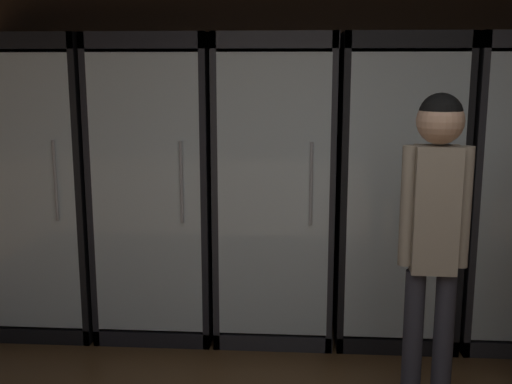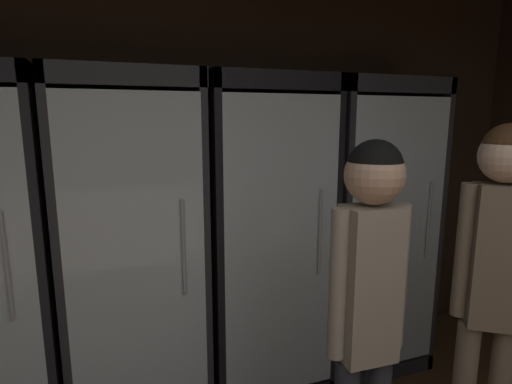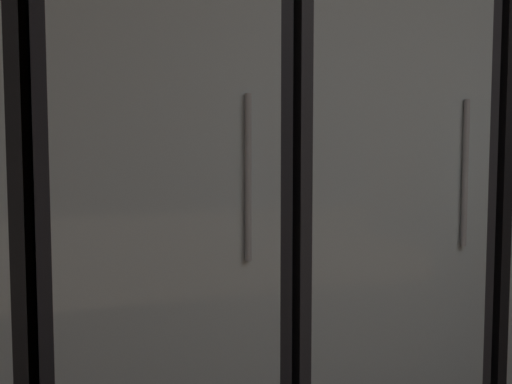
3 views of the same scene
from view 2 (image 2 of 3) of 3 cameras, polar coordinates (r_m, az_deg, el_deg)
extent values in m
cube|color=#382619|center=(2.66, -10.15, 3.11)|extent=(6.00, 0.06, 2.80)
cube|color=black|center=(2.40, -27.15, -8.75)|extent=(0.04, 0.58, 1.98)
cylinder|color=#B2B2B7|center=(2.11, -31.94, -8.94)|extent=(0.02, 0.02, 0.50)
cylinder|color=#194723|center=(2.65, -30.46, -21.97)|extent=(0.02, 0.02, 0.08)
cylinder|color=gray|center=(2.51, -29.78, -15.89)|extent=(0.07, 0.07, 0.23)
cylinder|color=gray|center=(2.45, -30.10, -12.69)|extent=(0.03, 0.03, 0.07)
cylinder|color=#B2332D|center=(2.51, -29.76, -16.01)|extent=(0.08, 0.08, 0.09)
cylinder|color=brown|center=(2.42, -29.79, -5.77)|extent=(0.06, 0.06, 0.24)
cylinder|color=brown|center=(2.39, -30.15, -1.90)|extent=(0.02, 0.02, 0.10)
cylinder|color=#B2332D|center=(2.43, -29.72, -6.48)|extent=(0.07, 0.07, 0.07)
cube|color=#2B2B30|center=(2.64, -17.21, -6.39)|extent=(0.75, 0.04, 1.98)
cube|color=#2B2B30|center=(2.39, -25.54, -8.68)|extent=(0.04, 0.58, 1.98)
cube|color=#2B2B30|center=(2.42, -8.34, -7.53)|extent=(0.04, 0.58, 1.98)
cube|color=#2B2B30|center=(2.27, -18.17, 14.94)|extent=(0.75, 0.58, 0.10)
cube|color=white|center=(2.61, -17.18, -6.57)|extent=(0.67, 0.02, 1.74)
cube|color=silver|center=(2.12, -16.44, -10.52)|extent=(0.67, 0.02, 1.74)
cylinder|color=#B2B2B7|center=(2.08, -10.26, -7.72)|extent=(0.02, 0.02, 0.50)
cylinder|color=#194723|center=(2.75, -20.89, -23.55)|extent=(0.07, 0.07, 0.19)
cylinder|color=#194723|center=(2.68, -21.10, -21.09)|extent=(0.03, 0.03, 0.09)
cylinder|color=beige|center=(2.77, -20.86, -24.01)|extent=(0.08, 0.08, 0.07)
cylinder|color=black|center=(2.72, -15.97, -23.12)|extent=(0.06, 0.06, 0.24)
cylinder|color=black|center=(2.63, -16.16, -20.14)|extent=(0.02, 0.02, 0.09)
cylinder|color=white|center=(2.72, -15.96, -23.31)|extent=(0.07, 0.07, 0.06)
cylinder|color=black|center=(2.77, -11.05, -22.86)|extent=(0.07, 0.07, 0.19)
cylinder|color=black|center=(2.69, -11.16, -20.36)|extent=(0.03, 0.03, 0.10)
cylinder|color=white|center=(2.76, -11.06, -22.74)|extent=(0.08, 0.08, 0.06)
cube|color=silver|center=(2.49, -16.51, -14.62)|extent=(0.65, 0.50, 0.02)
cylinder|color=#9EAD99|center=(2.45, -22.67, -12.57)|extent=(0.06, 0.06, 0.21)
cylinder|color=#9EAD99|center=(2.39, -22.93, -9.22)|extent=(0.02, 0.02, 0.09)
cylinder|color=beige|center=(2.45, -22.65, -12.85)|extent=(0.07, 0.07, 0.07)
cylinder|color=gray|center=(2.44, -18.51, -12.17)|extent=(0.08, 0.08, 0.22)
cylinder|color=gray|center=(2.39, -18.73, -8.70)|extent=(0.03, 0.03, 0.09)
cylinder|color=#B2332D|center=(2.44, -18.51, -12.23)|extent=(0.08, 0.08, 0.06)
cylinder|color=brown|center=(2.48, -15.03, -11.49)|extent=(0.07, 0.07, 0.23)
cylinder|color=brown|center=(2.42, -15.21, -8.04)|extent=(0.02, 0.02, 0.08)
cylinder|color=#2D2D33|center=(2.49, -14.99, -12.23)|extent=(0.08, 0.08, 0.08)
cylinder|color=black|center=(2.43, -10.57, -12.21)|extent=(0.07, 0.07, 0.20)
cylinder|color=black|center=(2.37, -10.69, -8.99)|extent=(0.02, 0.02, 0.09)
cylinder|color=#2D2D33|center=(2.43, -10.56, -12.33)|extent=(0.07, 0.07, 0.06)
cube|color=silver|center=(2.31, -17.25, -1.50)|extent=(0.65, 0.50, 0.02)
cylinder|color=brown|center=(2.27, -23.37, 0.46)|extent=(0.08, 0.08, 0.18)
cylinder|color=brown|center=(2.26, -23.62, 3.86)|extent=(0.02, 0.02, 0.09)
cylinder|color=#B2332D|center=(2.28, -23.35, 0.16)|extent=(0.08, 0.08, 0.06)
cylinder|color=black|center=(2.25, -19.53, 1.01)|extent=(0.07, 0.07, 0.21)
cylinder|color=black|center=(2.24, -19.75, 4.63)|extent=(0.02, 0.02, 0.08)
cylinder|color=#2D2D33|center=(2.26, -19.51, 0.67)|extent=(0.07, 0.07, 0.06)
cylinder|color=#336B38|center=(2.25, -15.41, 1.42)|extent=(0.08, 0.08, 0.22)
cylinder|color=#336B38|center=(2.24, -15.60, 5.24)|extent=(0.03, 0.03, 0.08)
cylinder|color=#2D2D33|center=(2.25, -15.42, 1.54)|extent=(0.08, 0.08, 0.08)
cylinder|color=#9EAD99|center=(2.34, -11.43, 1.51)|extent=(0.08, 0.08, 0.19)
cylinder|color=#9EAD99|center=(2.33, -11.56, 4.89)|extent=(0.03, 0.03, 0.09)
cylinder|color=white|center=(2.35, -11.41, 0.84)|extent=(0.08, 0.08, 0.05)
cube|color=black|center=(2.77, -0.83, -5.06)|extent=(0.75, 0.04, 1.98)
cube|color=black|center=(2.43, -6.77, -7.39)|extent=(0.04, 0.58, 1.98)
cube|color=black|center=(2.68, 8.36, -5.76)|extent=(0.04, 0.58, 1.98)
cube|color=black|center=(2.43, 1.25, 15.11)|extent=(0.75, 0.58, 0.10)
cube|color=black|center=(2.95, 1.10, -24.34)|extent=(0.75, 0.58, 0.10)
cube|color=white|center=(2.75, -0.63, -5.22)|extent=(0.67, 0.02, 1.74)
cube|color=silver|center=(2.29, 3.70, -8.51)|extent=(0.67, 0.02, 1.74)
cylinder|color=#B2B2B7|center=(2.33, 9.11, -5.69)|extent=(0.02, 0.02, 0.50)
cube|color=silver|center=(2.91, 1.10, -23.20)|extent=(0.65, 0.50, 0.02)
cylinder|color=gray|center=(2.79, -2.20, -21.78)|extent=(0.06, 0.06, 0.24)
cylinder|color=gray|center=(2.70, -2.23, -18.85)|extent=(0.02, 0.02, 0.09)
cylinder|color=beige|center=(2.80, -2.20, -22.26)|extent=(0.06, 0.06, 0.07)
cylinder|color=#194723|center=(2.88, 4.35, -20.83)|extent=(0.07, 0.07, 0.22)
cylinder|color=#194723|center=(2.81, 4.39, -18.32)|extent=(0.02, 0.02, 0.07)
cylinder|color=tan|center=(2.89, 4.34, -21.07)|extent=(0.07, 0.07, 0.07)
cube|color=silver|center=(2.69, 1.13, -15.53)|extent=(0.65, 0.50, 0.02)
cylinder|color=#9EAD99|center=(2.54, -4.01, -14.29)|extent=(0.07, 0.07, 0.22)
cylinder|color=#9EAD99|center=(2.48, -4.06, -11.27)|extent=(0.03, 0.03, 0.07)
cylinder|color=white|center=(2.53, -4.01, -14.19)|extent=(0.07, 0.07, 0.08)
cylinder|color=brown|center=(2.66, -1.06, -13.42)|extent=(0.07, 0.07, 0.19)
cylinder|color=brown|center=(2.61, -1.07, -10.73)|extent=(0.02, 0.02, 0.08)
cylinder|color=white|center=(2.67, -1.06, -13.84)|extent=(0.07, 0.07, 0.06)
cylinder|color=black|center=(2.72, 2.61, -12.64)|extent=(0.07, 0.07, 0.21)
cylinder|color=black|center=(2.66, 2.63, -9.70)|extent=(0.02, 0.02, 0.09)
cylinder|color=#B2332D|center=(2.71, 2.61, -12.48)|extent=(0.07, 0.07, 0.07)
cylinder|color=brown|center=(2.75, 5.91, -12.29)|extent=(0.06, 0.06, 0.22)
cylinder|color=brown|center=(2.70, 5.97, -9.38)|extent=(0.02, 0.02, 0.07)
cylinder|color=tan|center=(2.76, 5.91, -12.59)|extent=(0.06, 0.06, 0.06)
cube|color=silver|center=(2.53, 1.17, -6.70)|extent=(0.65, 0.50, 0.02)
cylinder|color=black|center=(2.43, -3.55, -4.80)|extent=(0.08, 0.08, 0.20)
cylinder|color=black|center=(2.40, -3.58, -1.55)|extent=(0.03, 0.03, 0.08)
cylinder|color=beige|center=(2.44, -3.54, -5.29)|extent=(0.08, 0.08, 0.06)
cylinder|color=black|center=(2.49, 1.42, -3.94)|extent=(0.07, 0.07, 0.24)
cylinder|color=black|center=(2.46, 1.43, -0.48)|extent=(0.02, 0.02, 0.07)
cylinder|color=#2D2D33|center=(2.50, 1.42, -4.07)|extent=(0.07, 0.07, 0.07)
cylinder|color=#194723|center=(2.57, 5.80, -4.23)|extent=(0.07, 0.07, 0.18)
cylinder|color=#194723|center=(2.54, 5.85, -1.56)|extent=(0.02, 0.02, 0.06)
cylinder|color=#B2332D|center=(2.57, 5.80, -4.46)|extent=(0.07, 0.07, 0.05)
cube|color=silver|center=(2.44, 1.21, 3.04)|extent=(0.65, 0.50, 0.02)
cylinder|color=#194723|center=(2.37, -3.59, 5.81)|extent=(0.07, 0.07, 0.23)
cylinder|color=#194723|center=(2.36, -3.64, 9.68)|extent=(0.03, 0.03, 0.09)
cylinder|color=tan|center=(2.37, -3.59, 5.62)|extent=(0.08, 0.08, 0.06)
cylinder|color=black|center=(2.40, 1.46, 5.64)|extent=(0.06, 0.06, 0.21)
cylinder|color=black|center=(2.40, 1.47, 9.25)|extent=(0.02, 0.02, 0.09)
cylinder|color=#2D2D33|center=(2.40, 1.46, 5.78)|extent=(0.06, 0.06, 0.07)
cylinder|color=#9EAD99|center=(2.48, 6.23, 5.85)|extent=(0.08, 0.08, 0.22)
cylinder|color=#9EAD99|center=(2.48, 6.30, 9.44)|extent=(0.03, 0.03, 0.09)
cylinder|color=white|center=(2.49, 6.22, 5.12)|extent=(0.08, 0.08, 0.09)
cube|color=#2B2B30|center=(3.11, 12.94, -3.63)|extent=(0.75, 0.04, 1.98)
cube|color=#2B2B30|center=(2.71, 9.62, -5.61)|extent=(0.04, 0.58, 1.98)
cube|color=#2B2B30|center=(3.11, 21.18, -4.06)|extent=(0.04, 0.58, 1.98)
cube|color=#2B2B30|center=(2.81, 16.79, 14.06)|extent=(0.75, 0.58, 0.10)
cube|color=#2B2B30|center=(3.27, 14.94, -20.93)|extent=(0.75, 0.58, 0.10)
cube|color=white|center=(3.09, 13.24, -3.75)|extent=(0.67, 0.02, 1.74)
cube|color=silver|center=(2.68, 19.28, -6.20)|extent=(0.67, 0.02, 1.74)
cylinder|color=#B2B2B7|center=(2.79, 23.35, -3.77)|extent=(0.02, 0.02, 0.50)
cube|color=silver|center=(3.23, 15.00, -19.87)|extent=(0.65, 0.50, 0.02)
cylinder|color=gray|center=(3.10, 12.26, -18.46)|extent=(0.07, 0.07, 0.24)
cylinder|color=gray|center=(3.02, 12.38, -15.84)|extent=(0.03, 0.03, 0.08)
cylinder|color=white|center=(3.10, 12.25, -18.73)|extent=(0.08, 0.08, 0.09)
cylinder|color=brown|center=(3.29, 17.08, -16.93)|extent=(0.08, 0.08, 0.23)
cylinder|color=brown|center=(3.22, 17.23, -14.45)|extent=(0.03, 0.03, 0.08)
cylinder|color=#B2332D|center=(3.30, 17.06, -17.17)|extent=(0.08, 0.08, 0.06)
cube|color=silver|center=(3.04, 15.40, -12.79)|extent=(0.65, 0.50, 0.02)
cylinder|color=#194723|center=(2.91, 12.89, -11.35)|extent=(0.07, 0.07, 0.21)
cylinder|color=#194723|center=(2.86, 13.00, -8.84)|extent=(0.02, 0.02, 0.06)
cylinder|color=#B2332D|center=(2.91, 12.88, -11.39)|extent=(0.08, 0.08, 0.07)
cylinder|color=gray|center=(3.06, 18.29, -10.36)|extent=(0.07, 0.07, 0.23)
cylinder|color=gray|center=(3.01, 18.45, -7.64)|extent=(0.02, 0.02, 0.08)
cylinder|color=#2D2D33|center=(3.07, 18.25, -10.94)|extent=(0.08, 0.08, 0.07)
cube|color=silver|center=(2.90, 15.81, -4.90)|extent=(0.65, 0.50, 0.02)
cylinder|color=#194723|center=(2.77, 13.07, -2.83)|extent=(0.08, 0.08, 0.23)
cylinder|color=#194723|center=(2.74, 13.21, 0.38)|extent=(0.03, 0.03, 0.08)
cylinder|color=beige|center=(2.77, 13.08, -2.65)|extent=(0.08, 0.08, 0.09)
cylinder|color=#336B38|center=(2.96, 18.44, -2.62)|extent=(0.07, 0.07, 0.19)
cylinder|color=#336B38|center=(2.94, 18.59, -0.21)|extent=(0.02, 0.02, 0.06)
cylinder|color=#2D2D33|center=(2.96, 18.45, -2.48)|extent=(0.07, 0.07, 0.06)
cube|color=silver|center=(2.82, 16.24, 3.62)|extent=(0.65, 0.50, 0.02)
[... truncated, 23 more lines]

